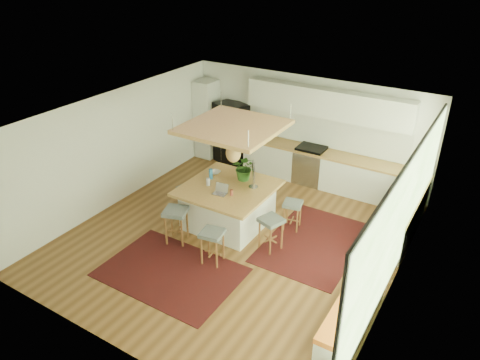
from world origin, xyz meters
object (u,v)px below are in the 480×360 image
Objects in this scene: stool_near_left at (177,227)px; island at (228,205)px; stool_right_front at (271,234)px; stool_right_back at (292,214)px; fridge at (231,131)px; island_plant at (245,170)px; stool_near_right at (212,247)px; laptop at (220,189)px; microwave at (259,132)px; monitor at (253,176)px; stool_left_side at (188,197)px.

island is at bearing 64.22° from stool_near_left.
stool_right_front is 1.10× the size of stool_right_back.
fridge is 2.92× the size of island_plant.
laptop is (-0.46, 0.96, 0.70)m from stool_near_right.
fridge is 4.70m from stool_near_right.
stool_near_right is 1.20× the size of island_plant.
monitor is at bearing -75.47° from microwave.
stool_left_side is at bearing 116.72° from stool_near_left.
fridge is 0.93× the size of island.
laptop reaches higher than stool_near_left.
island_plant is at bearing 101.12° from stool_near_right.
fridge is 3.60m from laptop.
laptop is 0.53× the size of island_plant.
island is at bearing -93.20° from monitor.
microwave is at bearing 112.20° from island_plant.
island_plant is (1.83, -2.32, 0.24)m from fridge.
island is at bearing -156.40° from stool_right_back.
island is 3.26× the size of monitor.
stool_right_back is at bearing 42.80° from stool_near_left.
monitor is 1.16× the size of microwave.
stool_near_left is 1.25m from stool_left_side.
monitor reaches higher than stool_near_right.
island is 1.42m from stool_near_right.
stool_near_right is 1.45× the size of microwave.
stool_right_back is 1.71m from laptop.
island is 1.12m from stool_left_side.
stool_near_left is at bearing -156.02° from stool_right_front.
stool_left_side is 1.11× the size of monitor.
stool_left_side is at bearing -57.21° from fridge.
monitor is at bearing 49.98° from laptop.
stool_right_back is 1.33× the size of microwave.
stool_near_left is at bearing -63.28° from stool_left_side.
island is 5.90× the size of laptop.
stool_near_right is 1.80m from monitor.
laptop is 0.64× the size of microwave.
island is 3.13× the size of island_plant.
fridge is 2.74× the size of stool_left_side.
microwave is at bearing 107.55° from stool_near_right.
stool_right_front is at bearing 18.19° from monitor.
microwave is (-0.28, 3.95, 0.74)m from stool_near_left.
fridge is 3.30m from island.
stool_right_back is at bearing 13.63° from stool_left_side.
microwave is (-0.83, 2.82, 0.63)m from island.
fridge is at bearing 113.63° from laptop.
stool_near_right is 2.05m from stool_right_back.
monitor is (0.45, 0.64, 0.14)m from laptop.
stool_right_back is 2.47m from stool_left_side.
fridge is at bearing 106.32° from stool_near_left.
monitor is at bearing -30.75° from island_plant.
stool_near_left is (-0.55, -1.14, -0.11)m from island.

